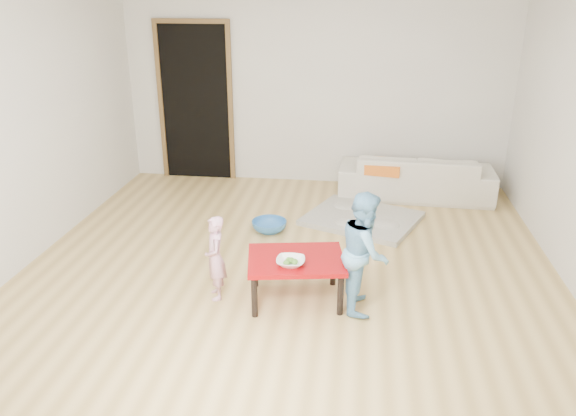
% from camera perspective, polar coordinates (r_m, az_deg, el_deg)
% --- Properties ---
extents(floor, '(5.00, 5.00, 0.01)m').
position_cam_1_polar(floor, '(5.45, 0.28, -5.59)').
color(floor, '#AE8C4A').
rests_on(floor, ground).
extents(back_wall, '(5.00, 0.02, 2.60)m').
position_cam_1_polar(back_wall, '(7.43, 2.79, 12.36)').
color(back_wall, beige).
rests_on(back_wall, floor).
extents(left_wall, '(0.02, 5.00, 2.60)m').
position_cam_1_polar(left_wall, '(5.85, -25.04, 7.84)').
color(left_wall, beige).
rests_on(left_wall, floor).
extents(doorway, '(1.02, 0.08, 2.11)m').
position_cam_1_polar(doorway, '(7.76, -9.32, 10.44)').
color(doorway, brown).
rests_on(doorway, back_wall).
extents(sofa, '(1.92, 0.81, 0.55)m').
position_cam_1_polar(sofa, '(7.24, 12.84, 3.25)').
color(sofa, beige).
rests_on(sofa, floor).
extents(cushion, '(0.54, 0.50, 0.13)m').
position_cam_1_polar(cushion, '(7.01, 9.48, 4.20)').
color(cushion, orange).
rests_on(cushion, sofa).
extents(red_table, '(0.88, 0.72, 0.40)m').
position_cam_1_polar(red_table, '(4.76, 0.81, -7.21)').
color(red_table, maroon).
rests_on(red_table, floor).
extents(bowl, '(0.23, 0.23, 0.06)m').
position_cam_1_polar(bowl, '(4.54, 0.27, -5.50)').
color(bowl, white).
rests_on(bowl, red_table).
extents(broccoli, '(0.12, 0.12, 0.06)m').
position_cam_1_polar(broccoli, '(4.54, 0.27, -5.50)').
color(broccoli, '#2D5919').
rests_on(broccoli, red_table).
extents(child_pink, '(0.26, 0.31, 0.74)m').
position_cam_1_polar(child_pink, '(4.76, -7.39, -5.06)').
color(child_pink, '#CE5E88').
rests_on(child_pink, floor).
extents(child_blue, '(0.40, 0.50, 1.01)m').
position_cam_1_polar(child_blue, '(4.57, 7.81, -4.41)').
color(child_blue, '#58A3CD').
rests_on(child_blue, floor).
extents(basin, '(0.38, 0.38, 0.12)m').
position_cam_1_polar(basin, '(6.11, -1.91, -1.84)').
color(basin, '#2D6BAC').
rests_on(basin, floor).
extents(blanket, '(1.46, 1.35, 0.06)m').
position_cam_1_polar(blanket, '(6.44, 7.53, -1.05)').
color(blanket, '#B8B2A3').
rests_on(blanket, floor).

